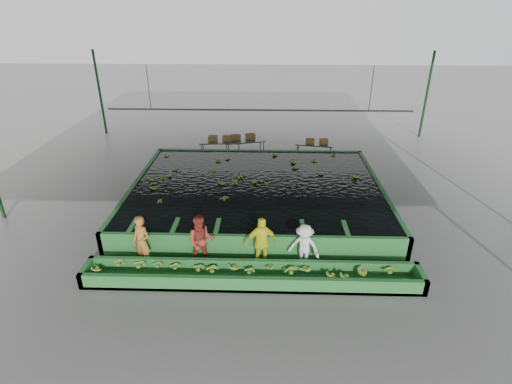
{
  "coord_description": "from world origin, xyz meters",
  "views": [
    {
      "loc": [
        0.42,
        -13.1,
        7.61
      ],
      "look_at": [
        0.0,
        0.5,
        1.0
      ],
      "focal_mm": 28.0,
      "sensor_mm": 36.0,
      "label": 1
    }
  ],
  "objects_px": {
    "flotation_tank": "(257,193)",
    "box_stack_mid": "(243,139)",
    "box_stack_right": "(317,143)",
    "worker_d": "(304,247)",
    "sorting_trough": "(252,275)",
    "worker_a": "(142,242)",
    "worker_b": "(202,241)",
    "packing_table_mid": "(245,148)",
    "worker_c": "(261,243)",
    "packing_table_left": "(221,150)",
    "box_stack_left": "(220,141)",
    "packing_table_right": "(314,151)"
  },
  "relations": [
    {
      "from": "box_stack_right",
      "to": "box_stack_left",
      "type": "bearing_deg",
      "value": -179.97
    },
    {
      "from": "worker_b",
      "to": "box_stack_left",
      "type": "xyz_separation_m",
      "value": [
        -0.49,
        9.42,
        0.08
      ]
    },
    {
      "from": "box_stack_left",
      "to": "worker_a",
      "type": "bearing_deg",
      "value": -98.28
    },
    {
      "from": "flotation_tank",
      "to": "box_stack_mid",
      "type": "xyz_separation_m",
      "value": [
        -0.88,
        5.44,
        0.49
      ]
    },
    {
      "from": "worker_a",
      "to": "worker_c",
      "type": "bearing_deg",
      "value": 24.51
    },
    {
      "from": "worker_a",
      "to": "worker_c",
      "type": "xyz_separation_m",
      "value": [
        3.69,
        0.0,
        0.03
      ]
    },
    {
      "from": "worker_d",
      "to": "box_stack_right",
      "type": "height_order",
      "value": "worker_d"
    },
    {
      "from": "worker_a",
      "to": "packing_table_mid",
      "type": "distance_m",
      "value": 10.01
    },
    {
      "from": "worker_c",
      "to": "packing_table_left",
      "type": "distance_m",
      "value": 9.68
    },
    {
      "from": "worker_a",
      "to": "worker_b",
      "type": "height_order",
      "value": "worker_b"
    },
    {
      "from": "sorting_trough",
      "to": "packing_table_left",
      "type": "bearing_deg",
      "value": 101.29
    },
    {
      "from": "sorting_trough",
      "to": "packing_table_mid",
      "type": "height_order",
      "value": "packing_table_mid"
    },
    {
      "from": "worker_c",
      "to": "box_stack_right",
      "type": "xyz_separation_m",
      "value": [
        2.69,
        9.43,
        -0.01
      ]
    },
    {
      "from": "worker_c",
      "to": "box_stack_left",
      "type": "bearing_deg",
      "value": 91.87
    },
    {
      "from": "worker_a",
      "to": "box_stack_left",
      "type": "bearing_deg",
      "value": 106.23
    },
    {
      "from": "worker_d",
      "to": "packing_table_mid",
      "type": "bearing_deg",
      "value": 123.09
    },
    {
      "from": "flotation_tank",
      "to": "box_stack_right",
      "type": "distance_m",
      "value": 5.93
    },
    {
      "from": "worker_a",
      "to": "flotation_tank",
      "type": "bearing_deg",
      "value": 75.9
    },
    {
      "from": "worker_a",
      "to": "packing_table_left",
      "type": "height_order",
      "value": "worker_a"
    },
    {
      "from": "worker_d",
      "to": "packing_table_left",
      "type": "xyz_separation_m",
      "value": [
        -3.61,
        9.4,
        -0.27
      ]
    },
    {
      "from": "box_stack_right",
      "to": "packing_table_left",
      "type": "bearing_deg",
      "value": -179.68
    },
    {
      "from": "flotation_tank",
      "to": "sorting_trough",
      "type": "height_order",
      "value": "flotation_tank"
    },
    {
      "from": "flotation_tank",
      "to": "worker_c",
      "type": "xyz_separation_m",
      "value": [
        0.26,
        -4.3,
        0.42
      ]
    },
    {
      "from": "packing_table_mid",
      "to": "box_stack_mid",
      "type": "xyz_separation_m",
      "value": [
        -0.1,
        0.1,
        0.47
      ]
    },
    {
      "from": "worker_d",
      "to": "box_stack_left",
      "type": "height_order",
      "value": "worker_d"
    },
    {
      "from": "worker_c",
      "to": "packing_table_mid",
      "type": "height_order",
      "value": "worker_c"
    },
    {
      "from": "packing_table_mid",
      "to": "box_stack_left",
      "type": "height_order",
      "value": "box_stack_left"
    },
    {
      "from": "packing_table_mid",
      "to": "box_stack_right",
      "type": "xyz_separation_m",
      "value": [
        3.74,
        -0.22,
        0.39
      ]
    },
    {
      "from": "box_stack_mid",
      "to": "worker_a",
      "type": "bearing_deg",
      "value": -104.67
    },
    {
      "from": "sorting_trough",
      "to": "worker_d",
      "type": "relative_size",
      "value": 6.62
    },
    {
      "from": "packing_table_left",
      "to": "box_stack_right",
      "type": "distance_m",
      "value": 5.0
    },
    {
      "from": "worker_b",
      "to": "packing_table_left",
      "type": "bearing_deg",
      "value": 82.85
    },
    {
      "from": "sorting_trough",
      "to": "worker_a",
      "type": "height_order",
      "value": "worker_a"
    },
    {
      "from": "worker_b",
      "to": "flotation_tank",
      "type": "bearing_deg",
      "value": 59.93
    },
    {
      "from": "worker_b",
      "to": "packing_table_mid",
      "type": "bearing_deg",
      "value": 75.35
    },
    {
      "from": "worker_c",
      "to": "packing_table_left",
      "type": "bearing_deg",
      "value": 91.75
    },
    {
      "from": "worker_b",
      "to": "packing_table_mid",
      "type": "xyz_separation_m",
      "value": [
        0.79,
        9.65,
        -0.42
      ]
    },
    {
      "from": "sorting_trough",
      "to": "packing_table_right",
      "type": "xyz_separation_m",
      "value": [
        2.84,
        10.24,
        0.18
      ]
    },
    {
      "from": "worker_d",
      "to": "packing_table_mid",
      "type": "xyz_separation_m",
      "value": [
        -2.36,
        9.65,
        -0.29
      ]
    },
    {
      "from": "sorting_trough",
      "to": "box_stack_mid",
      "type": "relative_size",
      "value": 7.84
    },
    {
      "from": "packing_table_mid",
      "to": "packing_table_right",
      "type": "height_order",
      "value": "packing_table_mid"
    },
    {
      "from": "worker_d",
      "to": "box_stack_mid",
      "type": "relative_size",
      "value": 1.18
    },
    {
      "from": "worker_d",
      "to": "worker_b",
      "type": "bearing_deg",
      "value": -160.66
    },
    {
      "from": "flotation_tank",
      "to": "packing_table_left",
      "type": "distance_m",
      "value": 5.49
    },
    {
      "from": "packing_table_left",
      "to": "packing_table_mid",
      "type": "distance_m",
      "value": 1.28
    },
    {
      "from": "box_stack_mid",
      "to": "box_stack_right",
      "type": "relative_size",
      "value": 1.11
    },
    {
      "from": "box_stack_left",
      "to": "packing_table_mid",
      "type": "bearing_deg",
      "value": 9.91
    },
    {
      "from": "worker_d",
      "to": "box_stack_mid",
      "type": "height_order",
      "value": "worker_d"
    },
    {
      "from": "packing_table_mid",
      "to": "worker_b",
      "type": "bearing_deg",
      "value": -94.68
    },
    {
      "from": "packing_table_right",
      "to": "box_stack_mid",
      "type": "distance_m",
      "value": 3.77
    }
  ]
}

